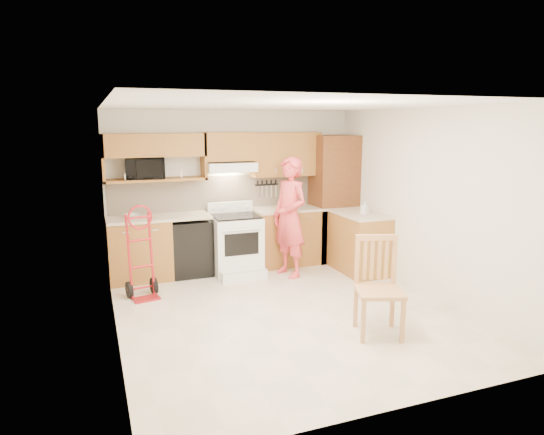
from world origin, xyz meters
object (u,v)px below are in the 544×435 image
range (237,240)px  dining_chair (379,288)px  hand_truck (142,257)px  person (290,217)px  microwave (145,168)px

range → dining_chair: (0.82, -2.67, 0.00)m
hand_truck → dining_chair: hand_truck is taller
hand_truck → dining_chair: bearing=-53.2°
person → hand_truck: person is taller
person → hand_truck: 2.24m
microwave → dining_chair: microwave is taller
hand_truck → range: bearing=10.6°
microwave → person: 2.26m
range → dining_chair: 2.79m
range → dining_chair: size_ratio=0.99×
person → microwave: bearing=-126.5°
range → person: bearing=-26.2°
microwave → hand_truck: bearing=-96.5°
hand_truck → dining_chair: 3.10m
microwave → hand_truck: (-0.20, -0.96, -1.08)m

